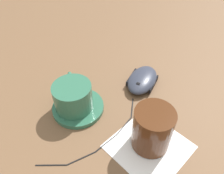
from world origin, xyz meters
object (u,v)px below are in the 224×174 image
object	(u,v)px
coffee_cup	(73,96)
drinking_glass	(152,129)
saucer	(78,107)
computer_mouse	(142,80)

from	to	relation	value
coffee_cup	drinking_glass	xyz separation A→B (m)	(-0.04, 0.19, 0.01)
saucer	coffee_cup	distance (m)	0.04
saucer	drinking_glass	world-z (taller)	drinking_glass
saucer	computer_mouse	bearing A→B (deg)	160.73
drinking_glass	saucer	bearing A→B (deg)	-78.34
saucer	coffee_cup	world-z (taller)	coffee_cup
saucer	computer_mouse	distance (m)	0.18
computer_mouse	drinking_glass	xyz separation A→B (m)	(0.13, 0.12, 0.03)
computer_mouse	drinking_glass	world-z (taller)	drinking_glass
saucer	coffee_cup	bearing A→B (deg)	-58.93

